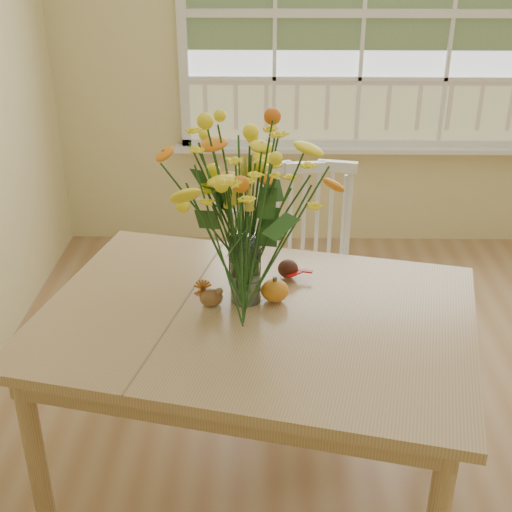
{
  "coord_description": "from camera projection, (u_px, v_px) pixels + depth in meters",
  "views": [
    {
      "loc": [
        -0.6,
        -2.23,
        2.1
      ],
      "look_at": [
        -0.63,
        -0.12,
        1.04
      ],
      "focal_mm": 48.0,
      "sensor_mm": 36.0,
      "label": 1
    }
  ],
  "objects": [
    {
      "name": "floor",
      "position": [
        403.0,
        463.0,
        2.93
      ],
      "size": [
        4.0,
        4.5,
        0.01
      ],
      "primitive_type": "cube",
      "color": "#A1764E",
      "rests_on": "ground"
    },
    {
      "name": "wall_back",
      "position": [
        361.0,
        46.0,
        4.33
      ],
      "size": [
        4.0,
        0.02,
        2.7
      ],
      "primitive_type": "cube",
      "color": "beige",
      "rests_on": "floor"
    },
    {
      "name": "dining_table",
      "position": [
        256.0,
        335.0,
        2.49
      ],
      "size": [
        1.74,
        1.41,
        0.82
      ],
      "rotation": [
        0.0,
        0.0,
        -0.22
      ],
      "color": "tan",
      "rests_on": "floor"
    },
    {
      "name": "dark_gourd",
      "position": [
        288.0,
        270.0,
        2.67
      ],
      "size": [
        0.12,
        0.08,
        0.07
      ],
      "color": "#38160F",
      "rests_on": "dining_table"
    },
    {
      "name": "flower_vase",
      "position": [
        245.0,
        204.0,
        2.36
      ],
      "size": [
        0.53,
        0.53,
        0.63
      ],
      "color": "white",
      "rests_on": "dining_table"
    },
    {
      "name": "turkey_figurine",
      "position": [
        211.0,
        298.0,
        2.46
      ],
      "size": [
        0.09,
        0.07,
        0.11
      ],
      "rotation": [
        0.0,
        0.0,
        0.12
      ],
      "color": "#CCB78C",
      "rests_on": "dining_table"
    },
    {
      "name": "window",
      "position": [
        364.0,
        16.0,
        4.22
      ],
      "size": [
        2.42,
        0.12,
        1.74
      ],
      "color": "silver",
      "rests_on": "wall_back"
    },
    {
      "name": "windsor_chair",
      "position": [
        306.0,
        265.0,
        3.3
      ],
      "size": [
        0.53,
        0.51,
        1.04
      ],
      "rotation": [
        0.0,
        0.0,
        0.11
      ],
      "color": "white",
      "rests_on": "floor"
    },
    {
      "name": "pumpkin",
      "position": [
        275.0,
        292.0,
        2.5
      ],
      "size": [
        0.1,
        0.1,
        0.08
      ],
      "primitive_type": "ellipsoid",
      "color": "orange",
      "rests_on": "dining_table"
    }
  ]
}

